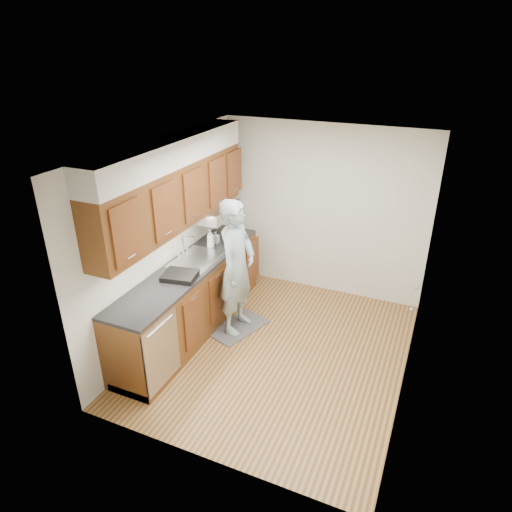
# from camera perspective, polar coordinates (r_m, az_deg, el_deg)

# --- Properties ---
(floor) EXTENTS (3.50, 3.50, 0.00)m
(floor) POSITION_cam_1_polar(r_m,az_deg,el_deg) (5.78, 2.64, -11.77)
(floor) COLOR #A5743E
(floor) RESTS_ON ground
(ceiling) EXTENTS (3.50, 3.50, 0.00)m
(ceiling) POSITION_cam_1_polar(r_m,az_deg,el_deg) (4.70, 3.27, 13.18)
(ceiling) COLOR white
(ceiling) RESTS_ON wall_left
(wall_left) EXTENTS (0.02, 3.50, 2.50)m
(wall_left) POSITION_cam_1_polar(r_m,az_deg,el_deg) (5.76, -11.15, 2.05)
(wall_left) COLOR silver
(wall_left) RESTS_ON floor
(wall_right) EXTENTS (0.02, 3.50, 2.50)m
(wall_right) POSITION_cam_1_polar(r_m,az_deg,el_deg) (4.87, 19.69, -3.71)
(wall_right) COLOR silver
(wall_right) RESTS_ON floor
(wall_back) EXTENTS (3.00, 0.02, 2.50)m
(wall_back) POSITION_cam_1_polar(r_m,az_deg,el_deg) (6.66, 8.33, 5.54)
(wall_back) COLOR silver
(wall_back) RESTS_ON floor
(counter) EXTENTS (0.64, 2.80, 1.30)m
(counter) POSITION_cam_1_polar(r_m,az_deg,el_deg) (5.96, -8.14, -5.12)
(counter) COLOR brown
(counter) RESTS_ON floor
(upper_cabinets) EXTENTS (0.47, 2.80, 1.21)m
(upper_cabinets) POSITION_cam_1_polar(r_m,az_deg,el_deg) (5.47, -10.03, 8.67)
(upper_cabinets) COLOR brown
(upper_cabinets) RESTS_ON wall_left
(closet_door) EXTENTS (0.02, 1.22, 2.05)m
(closet_door) POSITION_cam_1_polar(r_m,az_deg,el_deg) (5.24, 19.53, -4.33)
(closet_door) COLOR silver
(closet_door) RESTS_ON wall_right
(floor_mat) EXTENTS (0.70, 0.90, 0.01)m
(floor_mat) POSITION_cam_1_polar(r_m,az_deg,el_deg) (6.19, -2.26, -8.85)
(floor_mat) COLOR #59595B
(floor_mat) RESTS_ON floor
(person) EXTENTS (0.49, 0.72, 2.02)m
(person) POSITION_cam_1_polar(r_m,az_deg,el_deg) (5.67, -2.44, -0.35)
(person) COLOR #8BA2A9
(person) RESTS_ON floor_mat
(soap_bottle_a) EXTENTS (0.12, 0.12, 0.27)m
(soap_bottle_a) POSITION_cam_1_polar(r_m,az_deg,el_deg) (6.15, -5.72, 2.20)
(soap_bottle_a) COLOR silver
(soap_bottle_a) RESTS_ON counter
(soap_bottle_b) EXTENTS (0.09, 0.09, 0.17)m
(soap_bottle_b) POSITION_cam_1_polar(r_m,az_deg,el_deg) (6.31, -5.04, 2.36)
(soap_bottle_b) COLOR silver
(soap_bottle_b) RESTS_ON counter
(soap_bottle_c) EXTENTS (0.20, 0.20, 0.18)m
(soap_bottle_c) POSITION_cam_1_polar(r_m,az_deg,el_deg) (6.34, -3.61, 2.61)
(soap_bottle_c) COLOR silver
(soap_bottle_c) RESTS_ON counter
(soda_can) EXTENTS (0.08, 0.08, 0.11)m
(soda_can) POSITION_cam_1_polar(r_m,az_deg,el_deg) (6.18, -2.97, 1.58)
(soda_can) COLOR #AE2C1D
(soda_can) RESTS_ON counter
(steel_can) EXTENTS (0.08, 0.08, 0.12)m
(steel_can) POSITION_cam_1_polar(r_m,az_deg,el_deg) (6.26, -3.70, 1.98)
(steel_can) COLOR #A5A5AA
(steel_can) RESTS_ON counter
(dish_rack) EXTENTS (0.44, 0.39, 0.06)m
(dish_rack) POSITION_cam_1_polar(r_m,az_deg,el_deg) (5.46, -9.49, -2.44)
(dish_rack) COLOR black
(dish_rack) RESTS_ON counter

